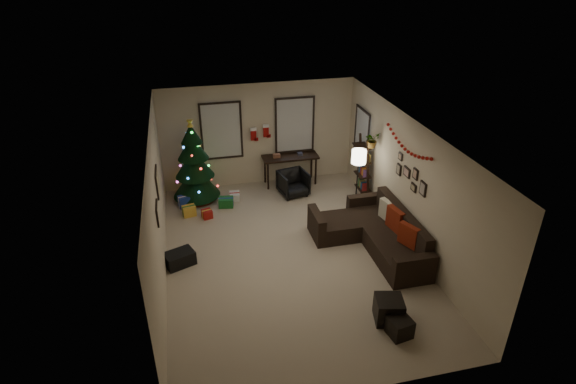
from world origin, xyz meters
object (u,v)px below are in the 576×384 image
object	(u,v)px
sofa	(375,233)
desk_chair	(293,183)
desk	(290,159)
bookshelf	(364,170)
christmas_tree	(194,167)

from	to	relation	value
sofa	desk_chair	world-z (taller)	sofa
sofa	desk	distance (m)	3.47
bookshelf	desk	bearing A→B (deg)	138.96
christmas_tree	desk	world-z (taller)	christmas_tree
desk	bookshelf	distance (m)	2.02
desk_chair	bookshelf	size ratio (longest dim) A/B	0.38
christmas_tree	desk_chair	size ratio (longest dim) A/B	3.36
desk	bookshelf	xyz separation A→B (m)	(1.52, -1.33, 0.13)
desk_chair	christmas_tree	bearing A→B (deg)	160.52
christmas_tree	sofa	bearing A→B (deg)	-39.69
sofa	bookshelf	distance (m)	2.07
desk	desk_chair	size ratio (longest dim) A/B	2.29
sofa	bookshelf	bearing A→B (deg)	76.92
christmas_tree	desk_chair	world-z (taller)	christmas_tree
sofa	desk	size ratio (longest dim) A/B	1.82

